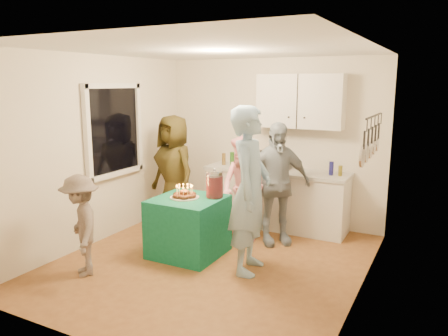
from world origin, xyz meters
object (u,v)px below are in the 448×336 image
at_px(child_near_left, 81,226).
at_px(woman_back_center, 243,189).
at_px(punch_jar, 215,185).
at_px(counter, 275,200).
at_px(woman_back_right, 275,184).
at_px(party_table, 188,226).
at_px(microwave, 273,161).
at_px(woman_back_left, 174,171).
at_px(man_birthday, 250,190).

bearing_deg(child_near_left, woman_back_center, 97.42).
bearing_deg(punch_jar, counter, 77.46).
xyz_separation_m(counter, woman_back_right, (0.25, -0.68, 0.42)).
bearing_deg(party_table, microwave, 71.30).
height_order(woman_back_left, child_near_left, woman_back_left).
relative_size(counter, woman_back_right, 1.29).
bearing_deg(microwave, child_near_left, -105.14).
bearing_deg(woman_back_right, party_table, -172.15).
height_order(counter, microwave, microwave).
height_order(microwave, party_table, microwave).
bearing_deg(punch_jar, woman_back_left, 147.63).
xyz_separation_m(punch_jar, woman_back_right, (0.56, 0.72, -0.08)).
relative_size(woman_back_left, child_near_left, 1.46).
bearing_deg(woman_back_left, woman_back_center, 15.76).
xyz_separation_m(man_birthday, child_near_left, (-1.68, -1.01, -0.39)).
relative_size(counter, woman_back_center, 1.47).
distance_m(man_birthday, woman_back_center, 1.07).
bearing_deg(microwave, woman_back_center, -89.48).
relative_size(microwave, woman_back_center, 0.33).
bearing_deg(child_near_left, man_birthday, 69.83).
height_order(woman_back_center, woman_back_right, woman_back_right).
xyz_separation_m(party_table, woman_back_right, (0.85, 0.91, 0.47)).
xyz_separation_m(man_birthday, woman_back_left, (-1.73, 0.98, -0.12)).
xyz_separation_m(woman_back_right, child_near_left, (-1.61, -2.01, -0.26)).
height_order(party_table, woman_back_left, woman_back_left).
bearing_deg(punch_jar, woman_back_right, 51.97).
height_order(man_birthday, child_near_left, man_birthday).
height_order(microwave, punch_jar, microwave).
xyz_separation_m(microwave, punch_jar, (-0.26, -1.40, -0.12)).
relative_size(woman_back_center, child_near_left, 1.25).
xyz_separation_m(man_birthday, woman_back_right, (-0.07, 1.00, -0.13)).
bearing_deg(woman_back_right, woman_back_left, 141.26).
bearing_deg(woman_back_right, man_birthday, -125.50).
distance_m(party_table, child_near_left, 1.36).
distance_m(punch_jar, woman_back_right, 0.91).
bearing_deg(microwave, woman_back_right, -55.16).
distance_m(woman_back_left, child_near_left, 2.01).
distance_m(punch_jar, woman_back_left, 1.31).
height_order(man_birthday, woman_back_right, man_birthday).
xyz_separation_m(microwave, woman_back_left, (-1.36, -0.70, -0.17)).
relative_size(microwave, party_table, 0.57).
xyz_separation_m(counter, woman_back_left, (-1.42, -0.70, 0.44)).
xyz_separation_m(counter, microwave, (-0.06, 0.00, 0.62)).
height_order(woman_back_left, woman_back_center, woman_back_left).
height_order(counter, punch_jar, punch_jar).
bearing_deg(child_near_left, microwave, 102.82).
bearing_deg(counter, man_birthday, -79.33).
relative_size(party_table, man_birthday, 0.43).
bearing_deg(man_birthday, microwave, 2.32).
height_order(party_table, woman_back_right, woman_back_right).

